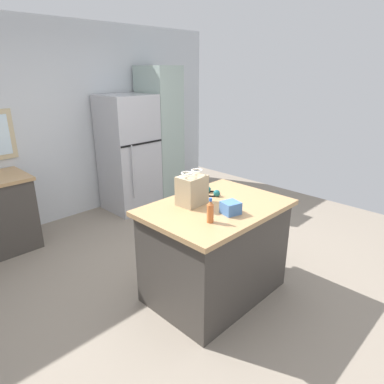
% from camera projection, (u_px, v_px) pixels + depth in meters
% --- Properties ---
extents(ground, '(6.56, 6.56, 0.00)m').
position_uv_depth(ground, '(186.00, 283.00, 3.44)').
color(ground, gray).
extents(back_wall, '(5.47, 0.13, 2.67)m').
position_uv_depth(back_wall, '(57.00, 125.00, 4.61)').
color(back_wall, silver).
rests_on(back_wall, ground).
extents(kitchen_island, '(1.28, 0.91, 0.91)m').
position_uv_depth(kitchen_island, '(215.00, 250.00, 3.16)').
color(kitchen_island, '#423D38').
rests_on(kitchen_island, ground).
extents(refrigerator, '(0.72, 0.71, 1.71)m').
position_uv_depth(refrigerator, '(129.00, 154.00, 5.07)').
color(refrigerator, '#B7B7BC').
rests_on(refrigerator, ground).
extents(tall_cabinet, '(0.47, 0.63, 2.10)m').
position_uv_depth(tall_cabinet, '(160.00, 135.00, 5.42)').
color(tall_cabinet, '#9EB2A8').
rests_on(tall_cabinet, ground).
extents(shopping_bag, '(0.26, 0.20, 0.31)m').
position_uv_depth(shopping_bag, '(192.00, 190.00, 2.99)').
color(shopping_bag, tan).
rests_on(shopping_bag, kitchen_island).
extents(small_box, '(0.17, 0.16, 0.10)m').
position_uv_depth(small_box, '(231.00, 208.00, 2.82)').
color(small_box, '#4775B7').
rests_on(small_box, kitchen_island).
extents(bottle, '(0.06, 0.06, 0.20)m').
position_uv_depth(bottle, '(210.00, 212.00, 2.65)').
color(bottle, '#C66633').
rests_on(bottle, kitchen_island).
extents(ear_defenders, '(0.17, 0.20, 0.06)m').
position_uv_depth(ear_defenders, '(212.00, 192.00, 3.27)').
color(ear_defenders, black).
rests_on(ear_defenders, kitchen_island).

